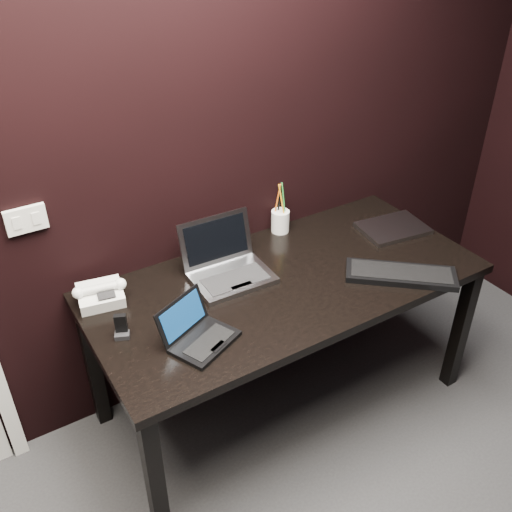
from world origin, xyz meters
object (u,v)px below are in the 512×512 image
pen_cup (280,220)px  closed_laptop (393,228)px  desk (286,293)px  mobile_phone (121,328)px  ext_keyboard (401,274)px  silver_laptop (228,267)px  netbook (199,334)px  desk_phone (101,294)px

pen_cup → closed_laptop: bearing=-30.8°
desk → mobile_phone: 0.74m
ext_keyboard → mobile_phone: 1.19m
desk → silver_laptop: (-0.20, 0.15, 0.12)m
netbook → pen_cup: 0.86m
ext_keyboard → desk_phone: bearing=156.3°
closed_laptop → pen_cup: 0.56m
netbook → silver_laptop: size_ratio=0.89×
desk → mobile_phone: mobile_phone is taller
desk → closed_laptop: size_ratio=4.93×
netbook → ext_keyboard: netbook is taller
netbook → desk_phone: 0.48m
desk_phone → mobile_phone: desk_phone is taller
ext_keyboard → pen_cup: bearing=110.9°
ext_keyboard → netbook: bearing=174.4°
closed_laptop → desk_phone: (-1.41, 0.19, 0.03)m
netbook → closed_laptop: 1.20m
mobile_phone → pen_cup: pen_cup is taller
silver_laptop → mobile_phone: bearing=-165.9°
mobile_phone → pen_cup: 0.99m
closed_laptop → desk_phone: bearing=172.2°
closed_laptop → desk_phone: size_ratio=1.57×
silver_laptop → pen_cup: (0.40, 0.20, 0.02)m
ext_keyboard → desk: bearing=149.9°
mobile_phone → silver_laptop: bearing=14.1°
desk → pen_cup: pen_cup is taller
ext_keyboard → closed_laptop: bearing=51.8°
ext_keyboard → pen_cup: size_ratio=1.78×
closed_laptop → desk_phone: 1.42m
desk_phone → mobile_phone: bearing=-90.4°
desk → desk_phone: size_ratio=7.71×
desk → desk_phone: desk_phone is taller
ext_keyboard → silver_laptop: bearing=147.5°
mobile_phone → pen_cup: (0.93, 0.33, 0.02)m
pen_cup → silver_laptop: bearing=-154.0°
netbook → desk_phone: bearing=118.9°
desk → closed_laptop: closed_laptop is taller
desk_phone → desk: bearing=-19.7°
desk_phone → pen_cup: (0.93, 0.09, 0.02)m
netbook → silver_laptop: (0.30, 0.31, 0.01)m
desk → silver_laptop: silver_laptop is taller
desk → closed_laptop: 0.69m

